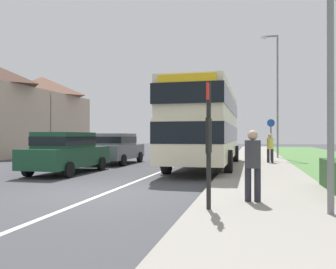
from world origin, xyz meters
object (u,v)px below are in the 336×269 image
at_px(pedestrian_at_stop, 253,162).
at_px(bus_stop_sign, 209,136).
at_px(pedestrian_walking_away, 270,147).
at_px(double_decker_bus, 206,124).
at_px(street_lamp_near, 324,3).
at_px(cycle_route_sign, 271,138).
at_px(parked_car_dark_green, 67,151).
at_px(street_lamp_mid, 276,89).
at_px(parked_car_grey, 117,147).

xyz_separation_m(pedestrian_at_stop, bus_stop_sign, (-0.84, -0.97, 0.56)).
height_order(pedestrian_walking_away, bus_stop_sign, bus_stop_sign).
xyz_separation_m(pedestrian_walking_away, bus_stop_sign, (-1.77, -12.36, 0.56)).
height_order(double_decker_bus, street_lamp_near, street_lamp_near).
distance_m(cycle_route_sign, street_lamp_near, 14.18).
distance_m(parked_car_dark_green, pedestrian_at_stop, 8.97).
bearing_deg(cycle_route_sign, parked_car_dark_green, -136.53).
bearing_deg(bus_stop_sign, double_decker_bus, 97.76).
height_order(pedestrian_at_stop, street_lamp_near, street_lamp_near).
height_order(parked_car_dark_green, pedestrian_at_stop, parked_car_dark_green).
bearing_deg(street_lamp_mid, pedestrian_walking_away, -97.53).
distance_m(double_decker_bus, pedestrian_at_stop, 9.05).
xyz_separation_m(double_decker_bus, street_lamp_near, (3.42, -9.59, 1.84)).
distance_m(parked_car_grey, bus_stop_sign, 12.84).
relative_size(double_decker_bus, pedestrian_at_stop, 6.10).
relative_size(double_decker_bus, street_lamp_mid, 1.24).
bearing_deg(bus_stop_sign, street_lamp_mid, 82.02).
bearing_deg(double_decker_bus, pedestrian_at_stop, -76.11).
distance_m(pedestrian_at_stop, pedestrian_walking_away, 11.42).
bearing_deg(double_decker_bus, street_lamp_near, -70.36).
height_order(parked_car_dark_green, pedestrian_walking_away, parked_car_dark_green).
bearing_deg(parked_car_dark_green, parked_car_grey, 88.61).
height_order(double_decker_bus, street_lamp_mid, street_lamp_mid).
bearing_deg(cycle_route_sign, pedestrian_walking_away, -94.29).
height_order(double_decker_bus, bus_stop_sign, double_decker_bus).
bearing_deg(street_lamp_mid, cycle_route_sign, -99.41).
relative_size(bus_stop_sign, cycle_route_sign, 1.03).
bearing_deg(pedestrian_at_stop, double_decker_bus, 103.89).
relative_size(pedestrian_walking_away, cycle_route_sign, 0.66).
distance_m(double_decker_bus, pedestrian_walking_away, 4.25).
xyz_separation_m(parked_car_dark_green, pedestrian_at_stop, (7.42, -5.03, 0.05)).
xyz_separation_m(double_decker_bus, cycle_route_sign, (3.21, 4.36, -0.71)).
relative_size(parked_car_grey, street_lamp_mid, 0.53).
xyz_separation_m(cycle_route_sign, street_lamp_near, (0.21, -13.95, 2.56)).
bearing_deg(parked_car_dark_green, bus_stop_sign, -42.34).
bearing_deg(pedestrian_walking_away, parked_car_dark_green, -142.74).
xyz_separation_m(parked_car_dark_green, street_lamp_near, (8.69, -5.91, 3.06)).
distance_m(parked_car_grey, pedestrian_walking_away, 8.33).
bearing_deg(street_lamp_near, bus_stop_sign, -177.40).
relative_size(pedestrian_at_stop, street_lamp_near, 0.24).
bearing_deg(double_decker_bus, cycle_route_sign, 53.60).
xyz_separation_m(parked_car_dark_green, cycle_route_sign, (8.48, 8.04, 0.50)).
height_order(double_decker_bus, parked_car_dark_green, double_decker_bus).
bearing_deg(parked_car_grey, street_lamp_near, -52.04).
bearing_deg(pedestrian_walking_away, bus_stop_sign, -98.14).
bearing_deg(pedestrian_at_stop, street_lamp_near, -34.70).
bearing_deg(cycle_route_sign, pedestrian_at_stop, -94.63).
xyz_separation_m(pedestrian_walking_away, street_lamp_mid, (0.60, 4.56, 3.68)).
bearing_deg(cycle_route_sign, parked_car_grey, -160.46).
bearing_deg(street_lamp_near, cycle_route_sign, 90.86).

